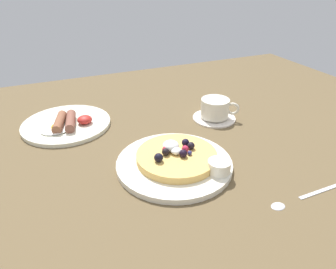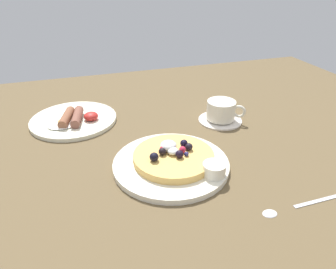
{
  "view_description": "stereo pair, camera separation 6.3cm",
  "coord_description": "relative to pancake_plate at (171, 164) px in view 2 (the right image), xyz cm",
  "views": [
    {
      "loc": [
        -17.73,
        -57.27,
        40.33
      ],
      "look_at": [
        7.87,
        2.51,
        4.0
      ],
      "focal_mm": 32.96,
      "sensor_mm": 36.0,
      "label": 1
    },
    {
      "loc": [
        -11.79,
        -59.48,
        40.33
      ],
      "look_at": [
        7.87,
        2.51,
        4.0
      ],
      "focal_mm": 32.96,
      "sensor_mm": 36.0,
      "label": 2
    }
  ],
  "objects": [
    {
      "name": "syrup_ramekin",
      "position": [
        7.02,
        -7.44,
        2.07
      ],
      "size": [
        4.87,
        4.87,
        2.75
      ],
      "color": "white",
      "rests_on": "pancake_plate"
    },
    {
      "name": "fried_breakfast",
      "position": [
        -19.82,
        27.56,
        1.51
      ],
      "size": [
        13.98,
        10.72,
        2.71
      ],
      "color": "brown",
      "rests_on": "breakfast_plate"
    },
    {
      "name": "coffee_saucer",
      "position": [
        20.76,
        17.5,
        -0.23
      ],
      "size": [
        12.51,
        12.51,
        0.86
      ],
      "primitive_type": "cylinder",
      "color": "white",
      "rests_on": "ground_plane"
    },
    {
      "name": "pancake_plate",
      "position": [
        0.0,
        0.0,
        0.0
      ],
      "size": [
        26.08,
        26.08,
        1.31
      ],
      "primitive_type": "cylinder",
      "color": "white",
      "rests_on": "ground_plane"
    },
    {
      "name": "breakfast_plate",
      "position": [
        -19.84,
        29.98,
        -0.1
      ],
      "size": [
        24.39,
        24.39,
        1.11
      ],
      "primitive_type": "cylinder",
      "color": "silver",
      "rests_on": "ground_plane"
    },
    {
      "name": "pancake_with_berries",
      "position": [
        0.69,
        0.42,
        1.72
      ],
      "size": [
        18.22,
        18.22,
        3.93
      ],
      "color": "#E5B45B",
      "rests_on": "pancake_plate"
    },
    {
      "name": "ground_plane",
      "position": [
        -6.19,
        4.98,
        -2.16
      ],
      "size": [
        183.67,
        132.27,
        3.0
      ],
      "primitive_type": "cube",
      "color": "brown"
    },
    {
      "name": "coffee_cup",
      "position": [
        20.88,
        17.41,
        2.96
      ],
      "size": [
        9.93,
        8.53,
        5.32
      ],
      "color": "white",
      "rests_on": "coffee_saucer"
    },
    {
      "name": "teaspoon",
      "position": [
        17.02,
        -19.78,
        -0.42
      ],
      "size": [
        17.57,
        2.2,
        0.6
      ],
      "color": "silver",
      "rests_on": "ground_plane"
    }
  ]
}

